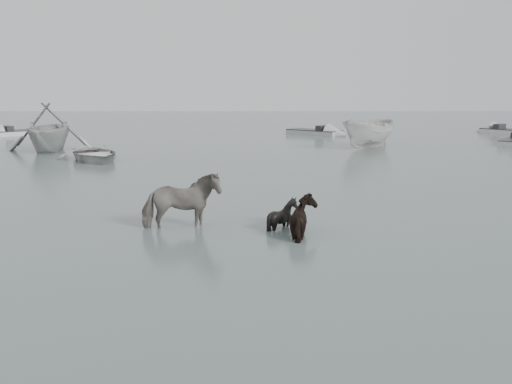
# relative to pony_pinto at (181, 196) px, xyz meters

# --- Properties ---
(ground) EXTENTS (140.00, 140.00, 0.00)m
(ground) POSITION_rel_pony_pinto_xyz_m (1.74, -0.15, -0.87)
(ground) COLOR #52625F
(ground) RESTS_ON ground
(pony_pinto) EXTENTS (2.22, 1.39, 1.74)m
(pony_pinto) POSITION_rel_pony_pinto_xyz_m (0.00, 0.00, 0.00)
(pony_pinto) COLOR black
(pony_pinto) RESTS_ON ground
(pony_dark) EXTENTS (1.56, 1.68, 1.38)m
(pony_dark) POSITION_rel_pony_pinto_xyz_m (3.27, -0.76, -0.18)
(pony_dark) COLOR black
(pony_dark) RESTS_ON ground
(pony_black) EXTENTS (1.10, 1.00, 1.10)m
(pony_black) POSITION_rel_pony_pinto_xyz_m (2.70, 0.05, -0.32)
(pony_black) COLOR black
(pony_black) RESTS_ON ground
(rowboat_lead) EXTENTS (4.83, 5.31, 0.90)m
(rowboat_lead) POSITION_rel_pony_pinto_xyz_m (-6.14, 13.85, -0.42)
(rowboat_lead) COLOR #B6B7B2
(rowboat_lead) RESTS_ON ground
(rowboat_trail) EXTENTS (5.60, 6.24, 2.94)m
(rowboat_trail) POSITION_rel_pony_pinto_xyz_m (-9.84, 18.18, 0.60)
(rowboat_trail) COLOR #ADB0AD
(rowboat_trail) RESTS_ON ground
(boat_small) EXTENTS (4.76, 5.00, 1.94)m
(boat_small) POSITION_rel_pony_pinto_xyz_m (8.99, 19.92, 0.10)
(boat_small) COLOR beige
(boat_small) RESTS_ON ground
(skiff_outer) EXTENTS (4.65, 4.62, 0.75)m
(skiff_outer) POSITION_rel_pony_pinto_xyz_m (-16.15, 28.72, -0.50)
(skiff_outer) COLOR silver
(skiff_outer) RESTS_ON ground
(skiff_mid) EXTENTS (5.56, 5.00, 0.75)m
(skiff_mid) POSITION_rel_pony_pinto_xyz_m (6.62, 29.11, -0.50)
(skiff_mid) COLOR #A6A9A6
(skiff_mid) RESTS_ON ground
(skiff_star) EXTENTS (4.50, 5.12, 0.75)m
(skiff_star) POSITION_rel_pony_pinto_xyz_m (21.83, 29.86, -0.50)
(skiff_star) COLOR silver
(skiff_star) RESTS_ON ground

